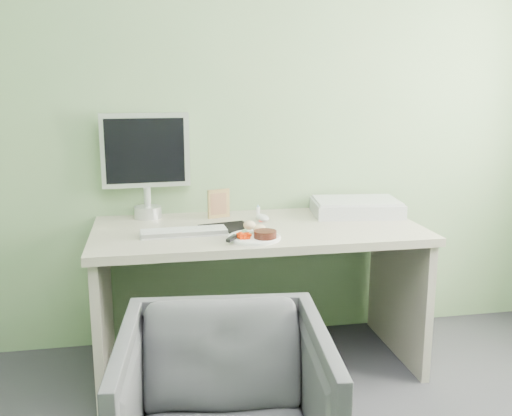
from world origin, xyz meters
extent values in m
plane|color=gray|center=(0.00, 2.00, 1.35)|extent=(3.50, 0.00, 3.50)
cube|color=#A99F8E|center=(0.00, 1.62, 0.71)|extent=(1.60, 0.75, 0.04)
cube|color=#A59A8C|center=(-0.76, 1.62, 0.34)|extent=(0.04, 0.70, 0.69)
cube|color=#A59A8C|center=(0.76, 1.62, 0.34)|extent=(0.04, 0.70, 0.69)
cylinder|color=white|center=(-0.06, 1.40, 0.74)|extent=(0.24, 0.24, 0.01)
cylinder|color=black|center=(-0.02, 1.37, 0.76)|extent=(0.13, 0.13, 0.03)
ellipsoid|color=tan|center=(-0.02, 1.46, 0.77)|extent=(0.13, 0.12, 0.06)
cube|color=#FF3505|center=(-0.11, 1.38, 0.76)|extent=(0.06, 0.05, 0.04)
cube|color=silver|center=(-0.11, 1.44, 0.75)|extent=(0.08, 0.12, 0.01)
cube|color=black|center=(-0.17, 1.34, 0.76)|extent=(0.06, 0.09, 0.02)
cube|color=black|center=(-0.15, 1.63, 0.73)|extent=(0.28, 0.25, 0.00)
cube|color=white|center=(-0.37, 1.54, 0.75)|extent=(0.40, 0.14, 0.02)
ellipsoid|color=white|center=(0.04, 1.74, 0.75)|extent=(0.08, 0.11, 0.04)
cube|color=#9E8149|center=(-0.17, 1.85, 0.81)|extent=(0.12, 0.05, 0.15)
cylinder|color=white|center=(0.05, 1.86, 0.75)|extent=(0.02, 0.02, 0.05)
cone|color=#81B4CE|center=(0.05, 1.86, 0.78)|extent=(0.02, 0.02, 0.02)
cube|color=silver|center=(0.57, 1.79, 0.77)|extent=(0.49, 0.36, 0.07)
cylinder|color=silver|center=(-0.53, 1.92, 0.76)|extent=(0.14, 0.14, 0.06)
cylinder|color=silver|center=(-0.53, 1.92, 0.84)|extent=(0.04, 0.04, 0.10)
cube|color=silver|center=(-0.53, 1.95, 1.08)|extent=(0.45, 0.07, 0.38)
cube|color=black|center=(-0.53, 1.92, 1.08)|extent=(0.40, 0.03, 0.33)
imported|color=#3E3E44|center=(-0.30, 0.67, 0.32)|extent=(0.76, 0.77, 0.65)
camera|label=1|loc=(-0.51, -1.04, 1.42)|focal=40.00mm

